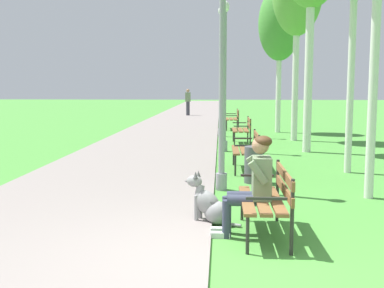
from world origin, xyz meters
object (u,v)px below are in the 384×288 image
object	(u,v)px
lamp_post_far	(221,70)
pedestrian_distant	(188,102)
person_seated_on_near_bench	(253,182)
birch_tree_sixth	(280,25)
park_bench_near	(269,195)
lamp_post_mid	(224,75)
park_bench_far	(243,128)
lamp_post_near	(222,72)
litter_bin	(254,165)
park_bench_furthest	(234,117)
dog_grey	(210,205)
park_bench_mid	(248,147)

from	to	relation	value
lamp_post_far	pedestrian_distant	distance (m)	12.35
pedestrian_distant	person_seated_on_near_bench	bearing A→B (deg)	-84.31
birch_tree_sixth	pedestrian_distant	world-z (taller)	birch_tree_sixth
park_bench_near	lamp_post_far	distance (m)	12.07
person_seated_on_near_bench	birch_tree_sixth	xyz separation A→B (m)	(1.88, 13.66, 3.53)
lamp_post_mid	park_bench_near	bearing A→B (deg)	-86.33
park_bench_far	birch_tree_sixth	bearing A→B (deg)	69.05
lamp_post_near	lamp_post_mid	size ratio (longest dim) A/B	0.97
park_bench_far	litter_bin	world-z (taller)	park_bench_far
park_bench_furthest	litter_bin	distance (m)	11.47
person_seated_on_near_bench	park_bench_far	bearing A→B (deg)	88.03
park_bench_near	birch_tree_sixth	size ratio (longest dim) A/B	0.26
dog_grey	lamp_post_far	distance (m)	11.61
park_bench_near	litter_bin	bearing A→B (deg)	89.36
person_seated_on_near_bench	pedestrian_distant	xyz separation A→B (m)	(-2.39, 24.01, 0.16)
park_bench_mid	birch_tree_sixth	xyz separation A→B (m)	(1.67, 8.91, 3.70)
lamp_post_mid	birch_tree_sixth	distance (m)	6.54
lamp_post_near	litter_bin	distance (m)	1.97
park_bench_mid	person_seated_on_near_bench	xyz separation A→B (m)	(-0.21, -4.74, 0.17)
lamp_post_far	litter_bin	xyz separation A→B (m)	(0.63, -8.57, -2.05)
park_bench_mid	litter_bin	xyz separation A→B (m)	(0.03, -1.38, -0.16)
lamp_post_far	lamp_post_near	bearing A→B (deg)	-89.93
park_bench_mid	litter_bin	bearing A→B (deg)	-88.70
park_bench_furthest	birch_tree_sixth	distance (m)	4.24
lamp_post_mid	lamp_post_far	size ratio (longest dim) A/B	0.89
park_bench_near	park_bench_furthest	xyz separation A→B (m)	(-0.05, 14.81, 0.00)
park_bench_far	lamp_post_mid	xyz separation A→B (m)	(-0.63, -1.77, 1.64)
lamp_post_near	pedestrian_distant	bearing A→B (deg)	95.40
lamp_post_far	litter_bin	bearing A→B (deg)	-85.80
lamp_post_mid	litter_bin	bearing A→B (deg)	-83.13
litter_bin	pedestrian_distant	distance (m)	20.83
litter_bin	pedestrian_distant	xyz separation A→B (m)	(-2.64, 20.65, 0.49)
park_bench_near	person_seated_on_near_bench	world-z (taller)	person_seated_on_near_bench
lamp_post_far	dog_grey	bearing A→B (deg)	-90.72
litter_bin	pedestrian_distant	world-z (taller)	pedestrian_distant
lamp_post_near	lamp_post_far	world-z (taller)	lamp_post_far
dog_grey	pedestrian_distant	bearing A→B (deg)	94.53
lamp_post_far	park_bench_mid	bearing A→B (deg)	-85.24
lamp_post_mid	person_seated_on_near_bench	bearing A→B (deg)	-87.85
lamp_post_far	person_seated_on_near_bench	bearing A→B (deg)	-88.15
park_bench_far	dog_grey	world-z (taller)	park_bench_far
lamp_post_near	lamp_post_mid	world-z (taller)	lamp_post_mid
park_bench_mid	lamp_post_near	distance (m)	2.67
park_bench_near	park_bench_mid	bearing A→B (deg)	89.93
park_bench_far	lamp_post_near	distance (m)	7.15
park_bench_far	lamp_post_near	world-z (taller)	lamp_post_near
park_bench_near	park_bench_furthest	world-z (taller)	same
person_seated_on_near_bench	lamp_post_far	bearing A→B (deg)	91.85
park_bench_near	park_bench_far	size ratio (longest dim) A/B	1.00
lamp_post_near	birch_tree_sixth	world-z (taller)	birch_tree_sixth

